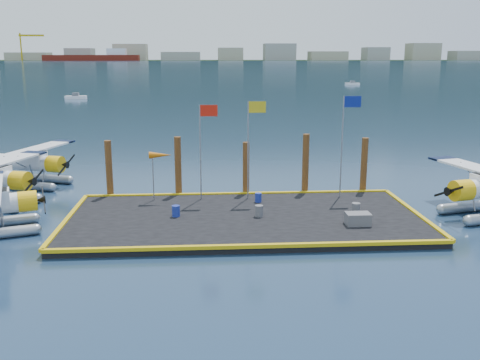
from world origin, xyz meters
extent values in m
plane|color=#1A2D4E|center=(0.00, 0.00, 0.00)|extent=(4000.00, 4000.00, 0.00)
cube|color=black|center=(0.00, 0.00, 0.20)|extent=(20.00, 10.00, 0.40)
cube|color=black|center=(0.00, 1100.00, -0.05)|extent=(3000.00, 500.00, 0.30)
cube|color=#5A160C|center=(-180.00, 860.00, 4.00)|extent=(150.00, 22.00, 10.00)
cube|color=white|center=(-140.00, 860.00, 13.00)|extent=(30.00, 16.00, 12.00)
cylinder|color=gold|center=(-300.00, 895.00, 22.00)|extent=(2.40, 2.40, 44.00)
cube|color=black|center=(0.00, 1400.00, 120.00)|extent=(2200.00, 500.00, 240.00)
cone|color=black|center=(-350.00, 1500.00, 0.00)|extent=(1400.00, 1400.00, 520.00)
cone|color=black|center=(-50.00, 1550.00, 0.00)|extent=(1300.00, 1300.00, 430.00)
cone|color=black|center=(350.00, 1450.00, 0.00)|extent=(1100.00, 1100.00, 360.00)
cone|color=slate|center=(750.00, 2200.00, 0.00)|extent=(1300.00, 1300.00, 560.00)
cone|color=slate|center=(1050.00, 2100.00, 0.00)|extent=(1000.00, 1000.00, 420.00)
cylinder|color=yellow|center=(-11.95, -0.40, 1.60)|extent=(1.28, 1.38, 1.13)
cube|color=black|center=(-11.17, -0.13, 1.60)|extent=(0.74, 2.07, 1.09)
cylinder|color=yellow|center=(-13.77, 4.07, 1.72)|extent=(1.36, 1.47, 1.21)
cube|color=black|center=(-12.92, 3.80, 1.72)|extent=(0.77, 2.23, 1.17)
cube|color=black|center=(-14.38, 8.99, 2.61)|extent=(1.78, 1.37, 0.14)
cylinder|color=#979DA5|center=(-15.41, 11.24, 0.31)|extent=(6.33, 2.60, 0.62)
cylinder|color=#979DA5|center=(-16.12, 9.07, 0.31)|extent=(6.33, 2.60, 0.62)
cylinder|color=white|center=(-15.56, 10.09, 1.72)|extent=(4.96, 2.59, 1.14)
cube|color=white|center=(-14.97, 9.89, 2.08)|extent=(2.53, 1.80, 0.94)
cube|color=black|center=(-14.67, 9.80, 2.29)|extent=(1.72, 1.49, 0.57)
cylinder|color=yellow|center=(-12.99, 9.25, 1.72)|extent=(1.36, 1.47, 1.21)
cube|color=black|center=(-12.15, 8.97, 1.72)|extent=(0.78, 2.22, 1.17)
cube|color=white|center=(-14.97, 9.89, 2.60)|extent=(4.40, 9.39, 0.12)
cube|color=black|center=(-13.58, 14.15, 2.60)|extent=(1.77, 1.38, 0.14)
cylinder|color=yellow|center=(12.57, -0.30, 1.76)|extent=(1.32, 1.45, 1.24)
cube|color=black|center=(11.68, -0.50, 1.76)|extent=(0.60, 2.33, 1.20)
cube|color=black|center=(13.60, 4.66, 2.67)|extent=(1.78, 1.30, 0.14)
cylinder|color=navy|center=(-3.93, 0.17, 0.72)|extent=(0.45, 0.45, 0.64)
cylinder|color=#58575C|center=(0.81, -0.16, 0.72)|extent=(0.46, 0.46, 0.65)
cylinder|color=#58575C|center=(6.44, -0.14, 0.74)|extent=(0.48, 0.48, 0.68)
cylinder|color=navy|center=(1.08, 2.89, 0.69)|extent=(0.41, 0.41, 0.57)
cube|color=#58575C|center=(6.01, -2.06, 0.73)|extent=(1.31, 0.88, 0.66)
cylinder|color=gray|center=(-2.50, 3.80, 3.40)|extent=(0.08, 0.08, 6.00)
cube|color=red|center=(-1.95, 3.80, 6.05)|extent=(1.10, 0.03, 0.70)
cylinder|color=gray|center=(0.50, 3.80, 3.50)|extent=(0.08, 0.08, 6.20)
cube|color=gold|center=(1.05, 3.80, 6.25)|extent=(1.10, 0.03, 0.70)
cylinder|color=gray|center=(6.50, 3.80, 3.65)|extent=(0.08, 0.08, 6.50)
cube|color=navy|center=(7.05, 3.80, 6.55)|extent=(1.10, 0.03, 0.70)
cylinder|color=gray|center=(-5.50, 3.80, 1.90)|extent=(0.07, 0.07, 3.00)
cone|color=#CC650B|center=(-5.00, 3.80, 3.30)|extent=(1.40, 0.44, 0.44)
cylinder|color=#4B2C15|center=(-8.50, 5.40, 2.00)|extent=(0.44, 0.44, 4.00)
cylinder|color=#4B2C15|center=(-4.00, 5.40, 2.10)|extent=(0.44, 0.44, 4.20)
cylinder|color=#4B2C15|center=(0.50, 5.40, 1.90)|extent=(0.44, 0.44, 3.80)
cylinder|color=#4B2C15|center=(4.50, 5.40, 2.15)|extent=(0.44, 0.44, 4.30)
cylinder|color=#4B2C15|center=(8.50, 5.40, 2.00)|extent=(0.44, 0.44, 4.00)
camera|label=1|loc=(-2.25, -29.29, 9.42)|focal=40.00mm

